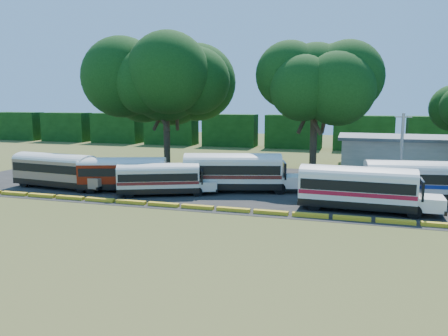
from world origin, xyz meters
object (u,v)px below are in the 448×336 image
(bus_beige, at_px, (56,168))
(bus_white_red, at_px, (360,186))
(tree_west, at_px, (166,81))
(bus_red, at_px, (125,172))
(bus_cream_west, at_px, (161,177))

(bus_beige, distance_m, bus_white_red, 28.87)
(bus_white_red, height_order, tree_west, tree_west)
(bus_red, xyz_separation_m, tree_west, (-1.51, 13.29, 9.08))
(bus_beige, bearing_deg, tree_west, 73.19)
(bus_cream_west, bearing_deg, tree_west, 89.03)
(bus_red, relative_size, tree_west, 0.64)
(bus_beige, relative_size, tree_west, 0.67)
(bus_cream_west, height_order, tree_west, tree_west)
(bus_beige, bearing_deg, bus_white_red, 4.00)
(bus_beige, height_order, bus_red, bus_beige)
(bus_beige, bearing_deg, bus_cream_west, 5.17)
(bus_cream_west, xyz_separation_m, bus_white_red, (17.47, -0.83, 0.33))
(bus_red, bearing_deg, bus_white_red, -22.49)
(bus_beige, relative_size, bus_red, 1.05)
(bus_red, relative_size, bus_white_red, 0.94)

